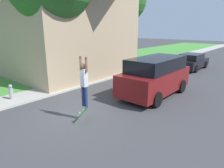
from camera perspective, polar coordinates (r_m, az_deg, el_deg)
ground_plane at (r=9.05m, az=-11.36°, el=-8.32°), size 120.00×120.00×0.00m
lawn at (r=18.64m, az=-12.24°, el=4.21°), size 10.00×80.00×0.08m
sidewalk at (r=15.43m, az=-2.22°, el=2.25°), size 1.80×80.00×0.10m
house at (r=17.61m, az=-15.17°, el=19.50°), size 10.48×9.52×9.41m
lawn_tree_far at (r=19.07m, az=3.13°, el=22.93°), size 4.17×4.17×8.08m
suv_parked at (r=11.21m, az=12.28°, el=2.27°), size 2.15×4.81×2.11m
car_down_street at (r=19.72m, az=21.73°, el=5.98°), size 1.96×4.33×1.40m
skateboarder at (r=7.87m, az=-7.98°, el=0.76°), size 0.41×0.23×2.01m
skateboard at (r=8.20m, az=-8.27°, el=-7.86°), size 0.37×0.73×0.34m
fire_hydrant at (r=11.47m, az=-26.88°, el=-2.06°), size 0.20×0.20×0.78m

